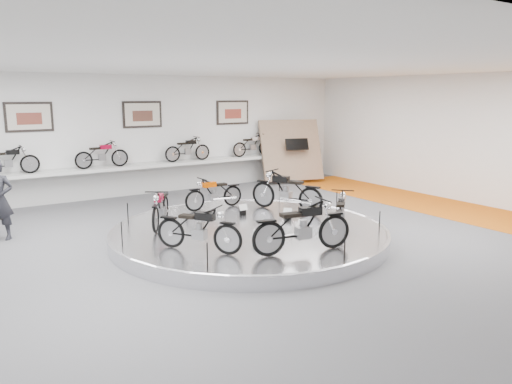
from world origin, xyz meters
TOP-DOWN VIEW (x-y plane):
  - floor at (0.00, 0.00)m, footprint 16.00×16.00m
  - ceiling at (0.00, 0.00)m, footprint 16.00×16.00m
  - wall_back at (0.00, 7.00)m, footprint 16.00×0.00m
  - wall_right at (8.00, 0.00)m, footprint 0.00×14.00m
  - orange_carpet_strip at (6.80, 0.00)m, footprint 2.40×12.60m
  - dado_band at (0.00, 6.98)m, footprint 15.68×0.04m
  - display_platform at (0.00, 0.30)m, footprint 6.40×6.40m
  - platform_rim at (0.00, 0.30)m, footprint 6.40×6.40m
  - shelf at (0.00, 6.70)m, footprint 11.00×0.55m
  - poster_left at (-3.50, 6.96)m, footprint 1.35×0.06m
  - poster_center at (0.00, 6.96)m, footprint 1.35×0.06m
  - poster_right at (3.50, 6.96)m, footprint 1.35×0.06m
  - display_panel at (5.60, 6.10)m, footprint 2.56×1.52m
  - shelf_bike_a at (-4.20, 6.70)m, footprint 1.22×0.43m
  - shelf_bike_b at (-1.50, 6.70)m, footprint 1.22×0.43m
  - shelf_bike_c at (1.50, 6.70)m, footprint 1.22×0.43m
  - shelf_bike_d at (4.20, 6.70)m, footprint 1.22×0.43m
  - bike_a at (1.76, 1.23)m, footprint 1.32×1.93m
  - bike_b at (0.26, 2.49)m, footprint 1.50×0.58m
  - bike_c at (-1.66, 1.59)m, footprint 1.30×1.59m
  - bike_d at (-1.79, -0.66)m, footprint 1.37×1.61m
  - bike_e at (-0.13, -1.83)m, footprint 1.88×0.97m
  - bike_f at (1.60, -1.06)m, footprint 1.46×1.42m

SIDE VIEW (x-z plane):
  - floor at x=0.00m, z-range 0.00..0.00m
  - orange_carpet_strip at x=6.80m, z-range 0.00..0.01m
  - display_platform at x=0.00m, z-range 0.00..0.30m
  - platform_rim at x=0.00m, z-range 0.22..0.32m
  - dado_band at x=0.00m, z-range 0.00..1.10m
  - bike_b at x=0.26m, z-range 0.30..1.17m
  - bike_f at x=1.60m, z-range 0.30..1.19m
  - bike_c at x=-1.66m, z-range 0.30..1.21m
  - bike_d at x=-1.79m, z-range 0.30..1.23m
  - bike_e at x=-0.13m, z-range 0.30..1.35m
  - bike_a at x=1.76m, z-range 0.30..1.37m
  - shelf at x=0.00m, z-range 0.95..1.05m
  - display_panel at x=5.60m, z-range 0.10..2.40m
  - shelf_bike_a at x=-4.20m, z-range 1.05..1.78m
  - shelf_bike_b at x=-1.50m, z-range 1.05..1.78m
  - shelf_bike_c at x=1.50m, z-range 1.05..1.78m
  - shelf_bike_d at x=4.20m, z-range 1.05..1.78m
  - wall_back at x=0.00m, z-range -6.00..10.00m
  - wall_right at x=8.00m, z-range -5.00..9.00m
  - poster_left at x=-3.50m, z-range 2.26..3.14m
  - poster_center at x=0.00m, z-range 2.26..3.14m
  - poster_right at x=3.50m, z-range 2.26..3.14m
  - ceiling at x=0.00m, z-range 4.00..4.00m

